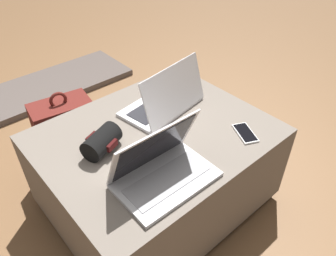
% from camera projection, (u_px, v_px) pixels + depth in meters
% --- Properties ---
extents(ground_plane, '(14.00, 14.00, 0.00)m').
position_uv_depth(ground_plane, '(158.00, 201.00, 1.71)').
color(ground_plane, brown).
extents(ottoman, '(0.98, 0.79, 0.46)m').
position_uv_depth(ottoman, '(157.00, 170.00, 1.56)').
color(ottoman, '#3D3832').
rests_on(ottoman, ground_plane).
extents(laptop_near, '(0.37, 0.24, 0.23)m').
position_uv_depth(laptop_near, '(162.00, 169.00, 1.18)').
color(laptop_near, silver).
rests_on(laptop_near, ottoman).
extents(laptop_far, '(0.41, 0.28, 0.23)m').
position_uv_depth(laptop_far, '(165.00, 101.00, 1.53)').
color(laptop_far, silver).
rests_on(laptop_far, ottoman).
extents(cell_phone, '(0.12, 0.15, 0.01)m').
position_uv_depth(cell_phone, '(245.00, 133.00, 1.41)').
color(cell_phone, white).
rests_on(cell_phone, ottoman).
extents(backpack, '(0.32, 0.25, 0.52)m').
position_uv_depth(backpack, '(67.00, 139.00, 1.76)').
color(backpack, '#5B1E19').
rests_on(backpack, ground_plane).
extents(wrist_brace, '(0.18, 0.14, 0.09)m').
position_uv_depth(wrist_brace, '(102.00, 142.00, 1.31)').
color(wrist_brace, black).
rests_on(wrist_brace, ottoman).
extents(fireplace_hearth, '(1.40, 0.50, 0.04)m').
position_uv_depth(fireplace_hearth, '(40.00, 89.00, 2.53)').
color(fireplace_hearth, '#564C47').
rests_on(fireplace_hearth, ground_plane).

